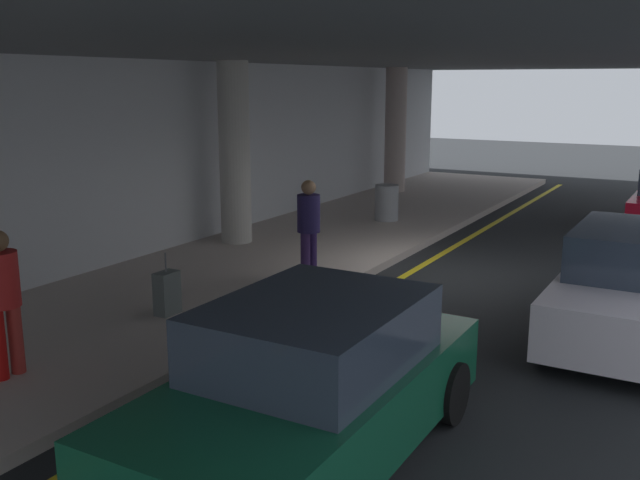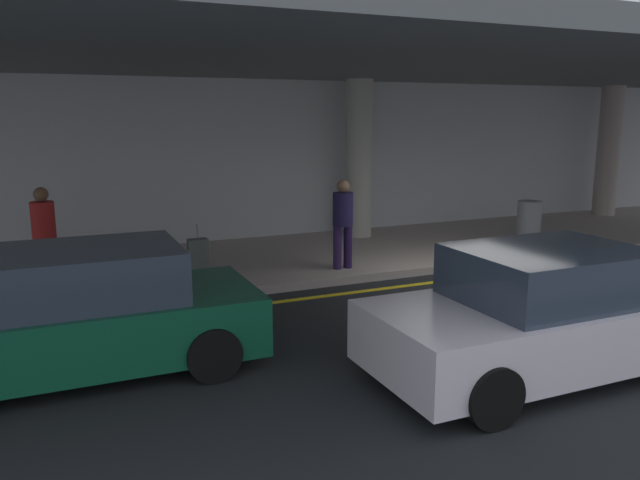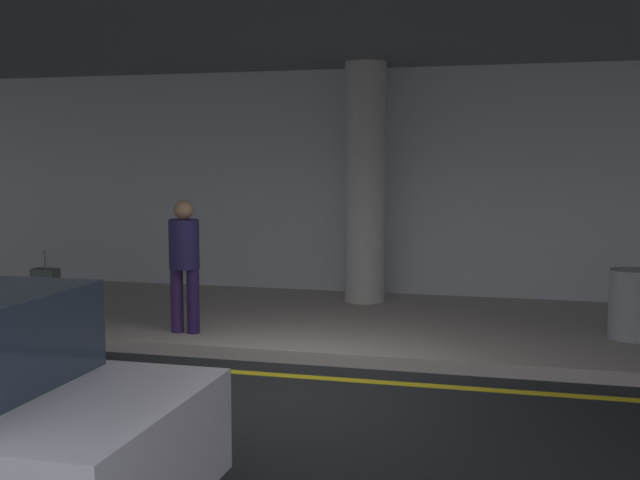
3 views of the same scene
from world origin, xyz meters
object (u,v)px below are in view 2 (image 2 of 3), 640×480
(car_dark_green, at_px, (83,315))
(suitcase_upright_primary, at_px, (198,255))
(person_waiting_for_ride, at_px, (44,230))
(trash_bin_steel, at_px, (529,219))
(car_white, at_px, (542,315))
(support_column_left_mid, at_px, (359,159))
(support_column_center, at_px, (608,151))
(traveler_with_luggage, at_px, (343,218))

(car_dark_green, bearing_deg, suitcase_upright_primary, 60.46)
(person_waiting_for_ride, height_order, trash_bin_steel, person_waiting_for_ride)
(car_white, bearing_deg, support_column_left_mid, -102.56)
(support_column_left_mid, xyz_separation_m, trash_bin_steel, (3.67, -1.72, -1.40))
(suitcase_upright_primary, distance_m, trash_bin_steel, 7.99)
(support_column_center, height_order, trash_bin_steel, support_column_center)
(car_dark_green, height_order, traveler_with_luggage, traveler_with_luggage)
(support_column_center, bearing_deg, support_column_left_mid, 180.00)
(car_dark_green, height_order, trash_bin_steel, car_dark_green)
(traveler_with_luggage, bearing_deg, person_waiting_for_ride, 42.73)
(traveler_with_luggage, bearing_deg, car_white, 144.48)
(support_column_center, relative_size, car_dark_green, 0.89)
(car_dark_green, relative_size, traveler_with_luggage, 2.44)
(car_dark_green, xyz_separation_m, trash_bin_steel, (10.18, 3.90, -0.14))
(car_white, bearing_deg, car_dark_green, -24.65)
(car_white, relative_size, traveler_with_luggage, 2.44)
(suitcase_upright_primary, bearing_deg, support_column_left_mid, 47.11)
(car_dark_green, distance_m, suitcase_upright_primary, 4.28)
(support_column_left_mid, xyz_separation_m, person_waiting_for_ride, (-6.87, -1.89, -0.86))
(car_white, distance_m, person_waiting_for_ride, 7.91)
(support_column_center, bearing_deg, suitcase_upright_primary, -171.00)
(traveler_with_luggage, relative_size, suitcase_upright_primary, 1.87)
(car_white, distance_m, traveler_with_luggage, 5.02)
(car_white, relative_size, person_waiting_for_ride, 2.44)
(traveler_with_luggage, height_order, suitcase_upright_primary, traveler_with_luggage)
(car_dark_green, height_order, suitcase_upright_primary, car_dark_green)
(support_column_left_mid, relative_size, car_dark_green, 0.89)
(support_column_center, distance_m, person_waiting_for_ride, 15.01)
(suitcase_upright_primary, bearing_deg, car_dark_green, -98.11)
(car_white, xyz_separation_m, suitcase_upright_primary, (-2.70, 5.83, -0.25))
(support_column_center, relative_size, person_waiting_for_ride, 2.17)
(support_column_left_mid, bearing_deg, trash_bin_steel, -25.11)
(support_column_center, xyz_separation_m, traveler_with_luggage, (-9.77, -2.78, -0.86))
(person_waiting_for_ride, bearing_deg, support_column_left_mid, -73.75)
(support_column_left_mid, distance_m, suitcase_upright_primary, 4.97)
(support_column_left_mid, xyz_separation_m, traveler_with_luggage, (-1.77, -2.78, -0.86))
(support_column_left_mid, relative_size, trash_bin_steel, 4.29)
(support_column_center, xyz_separation_m, person_waiting_for_ride, (-14.87, -1.89, -0.86))
(car_white, xyz_separation_m, trash_bin_steel, (5.28, 6.06, -0.14))
(support_column_center, bearing_deg, car_white, -141.01)
(support_column_center, bearing_deg, person_waiting_for_ride, -172.77)
(person_waiting_for_ride, bearing_deg, car_white, -137.40)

